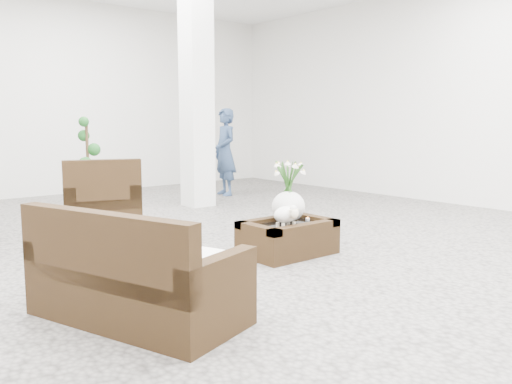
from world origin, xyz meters
TOP-DOWN VIEW (x-y plane):
  - ground at (0.00, 0.00)m, footprint 11.00×11.00m
  - column at (1.20, 2.80)m, footprint 0.40×0.40m
  - coffee_table at (0.16, -0.40)m, footprint 0.90×0.60m
  - sheep_figurine at (0.04, -0.50)m, footprint 0.28×0.23m
  - planter_narcissus at (0.26, -0.30)m, footprint 0.44×0.44m
  - tealight at (0.46, -0.38)m, footprint 0.04×0.04m
  - armchair at (-0.85, 1.76)m, footprint 1.08×1.06m
  - loveseat at (-1.83, -1.06)m, footprint 1.14×1.61m
  - topiary at (-0.26, 3.60)m, footprint 0.37×0.37m
  - shopper at (2.25, 3.51)m, footprint 0.47×0.63m

SIDE VIEW (x-z plane):
  - ground at x=0.00m, z-range 0.00..0.00m
  - coffee_table at x=0.16m, z-range 0.00..0.31m
  - tealight at x=0.46m, z-range 0.31..0.34m
  - loveseat at x=-1.83m, z-range 0.00..0.78m
  - sheep_figurine at x=0.04m, z-range 0.31..0.52m
  - armchair at x=-0.85m, z-range 0.00..0.91m
  - topiary at x=-0.26m, z-range 0.00..1.37m
  - planter_narcissus at x=0.26m, z-range 0.31..1.11m
  - shopper at x=2.25m, z-range 0.00..1.56m
  - column at x=1.20m, z-range 0.00..3.50m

